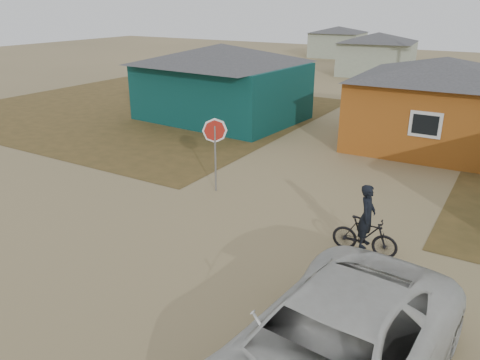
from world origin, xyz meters
name	(u,v)px	position (x,y,z in m)	size (l,w,h in m)	color
ground	(208,279)	(0.00, 0.00, 0.00)	(120.00, 120.00, 0.00)	#978157
grass_nw	(141,109)	(-14.00, 13.00, 0.01)	(20.00, 18.00, 0.00)	brown
house_teal	(222,81)	(-8.50, 13.50, 2.05)	(8.93, 7.08, 4.00)	#093331
house_yellow	(441,102)	(2.50, 14.00, 2.00)	(7.72, 6.76, 3.90)	#974F17
house_pale_west	(377,53)	(-6.00, 34.00, 1.86)	(7.04, 6.15, 3.60)	#98A28B
house_pale_north	(338,41)	(-14.00, 46.00, 1.75)	(6.28, 5.81, 3.40)	#98A28B
stop_sign	(215,138)	(-2.88, 4.60, 1.86)	(0.80, 0.29, 2.53)	gray
cyclist	(365,229)	(2.73, 3.04, 0.69)	(1.69, 0.62, 1.88)	black
vehicle	(329,356)	(3.67, -1.87, 0.86)	(2.86, 6.21, 1.73)	silver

